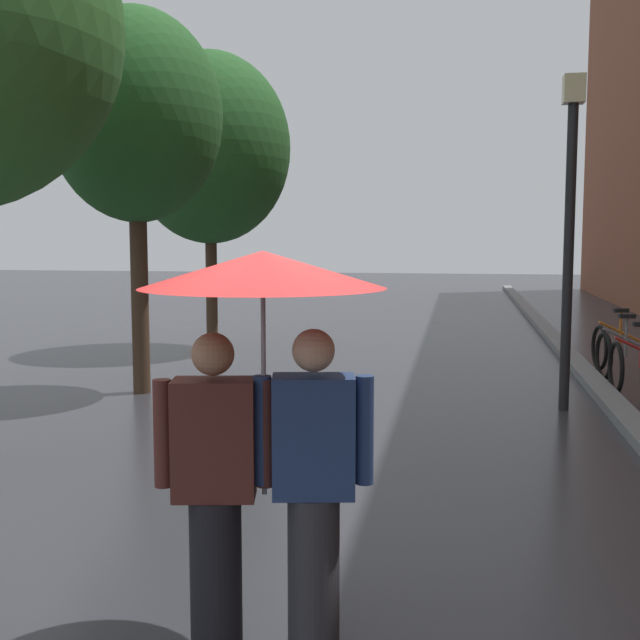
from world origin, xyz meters
name	(u,v)px	position (x,y,z in m)	size (l,w,h in m)	color
ground_plane	(210,608)	(0.00, 0.00, 0.00)	(80.00, 80.00, 0.00)	#2D2D33
kerb_strip	(567,353)	(3.20, 10.00, 0.06)	(0.30, 36.00, 0.12)	slate
street_tree_1	(136,117)	(-2.78, 5.73, 3.58)	(2.23, 2.23, 4.96)	#473323
street_tree_2	(210,149)	(-3.10, 9.78, 3.62)	(2.89, 2.89, 5.33)	#473323
parked_bicycle_5	(640,355)	(3.92, 7.80, 0.38)	(1.16, 0.83, 0.96)	black
parked_bicycle_6	(633,346)	(4.01, 8.70, 0.38)	(1.17, 0.85, 0.96)	black
couple_under_umbrella	(264,379)	(0.41, -0.37, 1.38)	(1.20, 1.20, 2.00)	black
street_lamp_post	(570,216)	(2.60, 5.61, 2.31)	(0.24, 0.24, 3.91)	black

